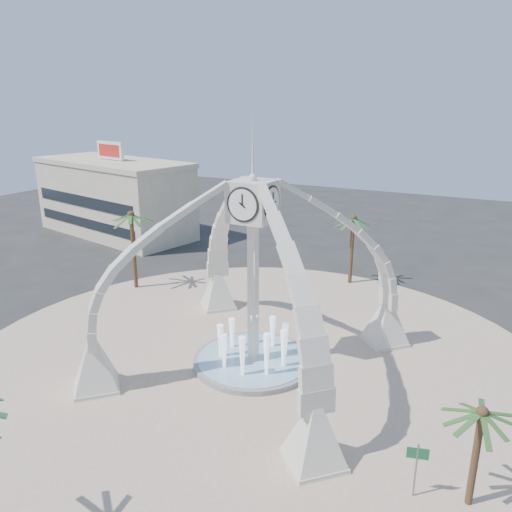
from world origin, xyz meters
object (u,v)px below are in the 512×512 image
at_px(palm_west, 131,216).
at_px(palm_north, 353,219).
at_px(fountain, 253,360).
at_px(street_sign, 417,460).
at_px(clock_tower, 253,272).
at_px(palm_east, 482,414).

distance_m(palm_west, palm_north, 20.35).
height_order(fountain, street_sign, fountain).
relative_size(clock_tower, palm_west, 2.30).
height_order(palm_north, street_sign, palm_north).
bearing_deg(clock_tower, palm_west, 155.50).
height_order(palm_west, palm_north, palm_west).
relative_size(fountain, street_sign, 2.91).
relative_size(clock_tower, palm_east, 3.40).
height_order(palm_west, street_sign, palm_west).
relative_size(palm_west, street_sign, 2.84).
bearing_deg(street_sign, palm_west, 136.62).
distance_m(clock_tower, street_sign, 14.45).
relative_size(clock_tower, fountain, 2.24).
xyz_separation_m(fountain, palm_east, (13.99, -6.38, 4.31)).
bearing_deg(palm_west, street_sign, -27.30).
bearing_deg(palm_east, palm_west, 155.50).
relative_size(palm_east, street_sign, 1.92).
bearing_deg(street_sign, palm_east, 0.95).
height_order(clock_tower, street_sign, clock_tower).
bearing_deg(palm_east, fountain, 155.49).
xyz_separation_m(fountain, palm_north, (1.04, 17.97, 6.01)).
height_order(palm_east, street_sign, palm_east).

